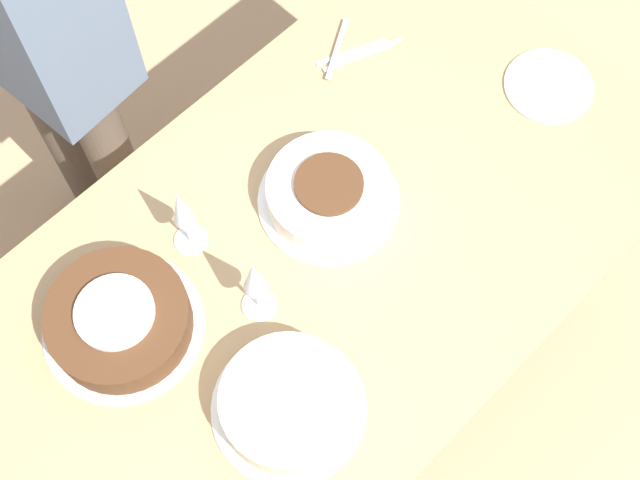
{
  "coord_description": "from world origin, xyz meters",
  "views": [
    {
      "loc": [
        0.51,
        0.51,
        2.4
      ],
      "look_at": [
        0.0,
        0.0,
        0.8
      ],
      "focal_mm": 50.0,
      "sensor_mm": 36.0,
      "label": 1
    }
  ],
  "objects_px": {
    "person_cutting": "(19,0)",
    "wine_glass_near": "(182,212)",
    "cake_back_decorated": "(288,404)",
    "cake_center_white": "(329,193)",
    "cake_front_chocolate": "(119,320)",
    "wine_glass_far": "(253,278)"
  },
  "relations": [
    {
      "from": "wine_glass_far",
      "to": "person_cutting",
      "type": "distance_m",
      "value": 0.72
    },
    {
      "from": "cake_center_white",
      "to": "cake_back_decorated",
      "type": "distance_m",
      "value": 0.44
    },
    {
      "from": "wine_glass_near",
      "to": "person_cutting",
      "type": "height_order",
      "value": "person_cutting"
    },
    {
      "from": "person_cutting",
      "to": "wine_glass_far",
      "type": "bearing_deg",
      "value": -8.38
    },
    {
      "from": "cake_front_chocolate",
      "to": "wine_glass_far",
      "type": "relative_size",
      "value": 1.53
    },
    {
      "from": "cake_front_chocolate",
      "to": "wine_glass_near",
      "type": "height_order",
      "value": "wine_glass_near"
    },
    {
      "from": "cake_center_white",
      "to": "person_cutting",
      "type": "distance_m",
      "value": 0.72
    },
    {
      "from": "cake_front_chocolate",
      "to": "person_cutting",
      "type": "xyz_separation_m",
      "value": [
        -0.27,
        -0.56,
        0.22
      ]
    },
    {
      "from": "cake_front_chocolate",
      "to": "cake_back_decorated",
      "type": "height_order",
      "value": "cake_front_chocolate"
    },
    {
      "from": "cake_front_chocolate",
      "to": "cake_back_decorated",
      "type": "bearing_deg",
      "value": 108.66
    },
    {
      "from": "wine_glass_near",
      "to": "person_cutting",
      "type": "bearing_deg",
      "value": -95.75
    },
    {
      "from": "cake_front_chocolate",
      "to": "cake_back_decorated",
      "type": "distance_m",
      "value": 0.36
    },
    {
      "from": "cake_front_chocolate",
      "to": "cake_center_white",
      "type": "bearing_deg",
      "value": 169.42
    },
    {
      "from": "wine_glass_near",
      "to": "person_cutting",
      "type": "relative_size",
      "value": 0.12
    },
    {
      "from": "cake_center_white",
      "to": "wine_glass_near",
      "type": "distance_m",
      "value": 0.31
    },
    {
      "from": "person_cutting",
      "to": "wine_glass_near",
      "type": "bearing_deg",
      "value": -10.08
    },
    {
      "from": "cake_back_decorated",
      "to": "person_cutting",
      "type": "relative_size",
      "value": 0.18
    },
    {
      "from": "person_cutting",
      "to": "cake_back_decorated",
      "type": "bearing_deg",
      "value": -13.92
    },
    {
      "from": "wine_glass_far",
      "to": "person_cutting",
      "type": "bearing_deg",
      "value": -94.05
    },
    {
      "from": "cake_back_decorated",
      "to": "wine_glass_near",
      "type": "distance_m",
      "value": 0.41
    },
    {
      "from": "cake_front_chocolate",
      "to": "wine_glass_near",
      "type": "bearing_deg",
      "value": -168.08
    },
    {
      "from": "cake_back_decorated",
      "to": "person_cutting",
      "type": "distance_m",
      "value": 0.94
    }
  ]
}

